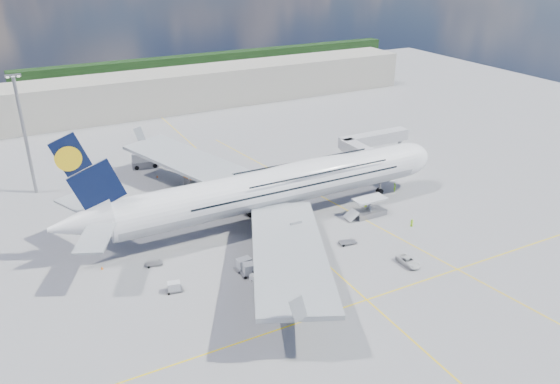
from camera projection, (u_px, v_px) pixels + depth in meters
name	position (u px, v px, depth m)	size (l,w,h in m)	color
ground	(301.00, 241.00, 98.05)	(300.00, 300.00, 0.00)	gray
taxi_line_main	(301.00, 241.00, 98.05)	(0.25, 220.00, 0.01)	yellow
taxi_line_cross	(367.00, 300.00, 81.92)	(120.00, 0.25, 0.01)	yellow
taxi_line_diag	(336.00, 204.00, 112.03)	(0.25, 100.00, 0.01)	yellow
airliner	(277.00, 186.00, 103.39)	(77.26, 79.15, 23.71)	white
jet_bridge	(369.00, 145.00, 124.69)	(18.80, 12.10, 8.50)	#B7B7BC
cargo_loader	(368.00, 210.00, 106.97)	(8.53, 3.20, 3.67)	silver
light_mast	(25.00, 134.00, 111.99)	(3.00, 0.70, 25.50)	gray
terminal	(153.00, 93.00, 172.19)	(180.00, 16.00, 12.00)	#B2AD9E
tree_line	(218.00, 63.00, 226.20)	(160.00, 6.00, 8.00)	#193814
dolly_row_a	(174.00, 287.00, 83.54)	(2.83, 1.91, 1.64)	gray
dolly_row_b	(244.00, 264.00, 89.21)	(3.27, 1.93, 1.99)	gray
dolly_row_c	(251.00, 269.00, 87.67)	(3.59, 2.28, 2.12)	gray
dolly_back	(154.00, 264.00, 90.66)	(2.95, 2.01, 0.39)	gray
dolly_nose_far	(347.00, 242.00, 97.17)	(3.30, 2.17, 0.45)	gray
dolly_nose_near	(302.00, 235.00, 99.37)	(3.54, 2.74, 0.46)	gray
baggage_tug	(257.00, 275.00, 86.75)	(2.67, 2.00, 1.51)	silver
catering_truck_inner	(199.00, 175.00, 121.11)	(7.20, 4.23, 4.02)	gray
catering_truck_outer	(145.00, 160.00, 129.93)	(6.69, 3.27, 3.84)	gray
service_van	(408.00, 261.00, 90.67)	(2.11, 4.57, 1.27)	silver
crew_nose	(395.00, 187.00, 117.46)	(0.72, 0.47, 1.96)	#A4FF1A
crew_loader	(366.00, 208.00, 108.51)	(0.91, 0.71, 1.87)	#A8DE17
crew_wing	(285.00, 256.00, 91.64)	(1.14, 0.47, 1.94)	#D4E418
crew_van	(412.00, 223.00, 102.96)	(0.74, 0.48, 1.50)	#9CE818
crew_tug	(313.00, 260.00, 90.67)	(1.09, 0.63, 1.69)	#C5EF19
cone_nose	(366.00, 179.00, 123.65)	(0.45, 0.45, 0.57)	#E1610B
cone_wing_left_inner	(228.00, 213.00, 107.81)	(0.47, 0.47, 0.60)	#E1610B
cone_wing_left_outer	(157.00, 176.00, 124.90)	(0.42, 0.42, 0.54)	#E1610B
cone_wing_right_inner	(255.00, 247.00, 95.69)	(0.41, 0.41, 0.52)	#E1610B
cone_wing_right_outer	(274.00, 308.00, 79.64)	(0.44, 0.44, 0.56)	#E1610B
cone_tail	(102.00, 268.00, 89.55)	(0.44, 0.44, 0.56)	#E1610B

